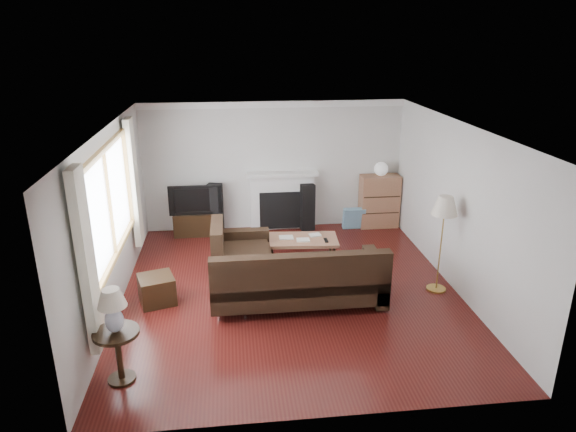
{
  "coord_description": "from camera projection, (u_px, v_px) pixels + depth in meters",
  "views": [
    {
      "loc": [
        -0.83,
        -6.91,
        3.73
      ],
      "look_at": [
        0.0,
        0.3,
        1.1
      ],
      "focal_mm": 32.0,
      "sensor_mm": 36.0,
      "label": 1
    }
  ],
  "objects": [
    {
      "name": "table_lamp",
      "position": [
        113.0,
        311.0,
        5.52
      ],
      "size": [
        0.32,
        0.32,
        0.51
      ],
      "primitive_type": "cube",
      "color": "silver",
      "rests_on": "side_table"
    },
    {
      "name": "floor_lamp",
      "position": [
        441.0,
        244.0,
        7.59
      ],
      "size": [
        0.41,
        0.41,
        1.5
      ],
      "primitive_type": "cube",
      "rotation": [
        0.0,
        0.0,
        -0.06
      ],
      "color": "#B18C3D",
      "rests_on": "ground"
    },
    {
      "name": "globe_lamp",
      "position": [
        381.0,
        169.0,
        10.0
      ],
      "size": [
        0.27,
        0.27,
        0.27
      ],
      "primitive_type": "sphere",
      "color": "white",
      "rests_on": "bookshelf"
    },
    {
      "name": "footstool",
      "position": [
        157.0,
        289.0,
        7.42
      ],
      "size": [
        0.6,
        0.6,
        0.41
      ],
      "primitive_type": "cube",
      "rotation": [
        0.0,
        0.0,
        0.3
      ],
      "color": "black",
      "rests_on": "ground"
    },
    {
      "name": "television",
      "position": [
        196.0,
        198.0,
        9.74
      ],
      "size": [
        1.0,
        0.13,
        0.57
      ],
      "primitive_type": "imported",
      "color": "black",
      "rests_on": "tv_stand"
    },
    {
      "name": "bookshelf",
      "position": [
        379.0,
        201.0,
        10.22
      ],
      "size": [
        0.77,
        0.36,
        1.05
      ],
      "primitive_type": "cube",
      "color": "#956245",
      "rests_on": "ground"
    },
    {
      "name": "speaker_left",
      "position": [
        214.0,
        209.0,
        9.89
      ],
      "size": [
        0.35,
        0.39,
        0.97
      ],
      "primitive_type": "cube",
      "rotation": [
        0.0,
        0.0,
        -0.28
      ],
      "color": "black",
      "rests_on": "ground"
    },
    {
      "name": "coffee_table",
      "position": [
        302.0,
        251.0,
        8.66
      ],
      "size": [
        1.22,
        0.73,
        0.46
      ],
      "primitive_type": "cube",
      "rotation": [
        0.0,
        0.0,
        -0.08
      ],
      "color": "#956347",
      "rests_on": "ground"
    },
    {
      "name": "window",
      "position": [
        110.0,
        204.0,
        6.84
      ],
      "size": [
        0.12,
        2.74,
        1.54
      ],
      "primitive_type": "cube",
      "color": "brown",
      "rests_on": "room"
    },
    {
      "name": "sectional_sofa",
      "position": [
        298.0,
        276.0,
        7.32
      ],
      "size": [
        2.67,
        1.95,
        0.86
      ],
      "primitive_type": "cube",
      "color": "black",
      "rests_on": "ground"
    },
    {
      "name": "speaker_right",
      "position": [
        307.0,
        206.0,
        10.1
      ],
      "size": [
        0.3,
        0.35,
        0.93
      ],
      "primitive_type": "cube",
      "rotation": [
        0.0,
        0.0,
        0.16
      ],
      "color": "black",
      "rests_on": "ground"
    },
    {
      "name": "fireplace",
      "position": [
        282.0,
        201.0,
        10.1
      ],
      "size": [
        1.4,
        0.26,
        1.15
      ],
      "primitive_type": "cube",
      "color": "white",
      "rests_on": "room"
    },
    {
      "name": "curtain_near",
      "position": [
        87.0,
        262.0,
        5.48
      ],
      "size": [
        0.1,
        0.35,
        2.1
      ],
      "primitive_type": "cube",
      "color": "white",
      "rests_on": "room"
    },
    {
      "name": "curtain_far",
      "position": [
        134.0,
        183.0,
        8.31
      ],
      "size": [
        0.1,
        0.35,
        2.1
      ],
      "primitive_type": "cube",
      "color": "white",
      "rests_on": "room"
    },
    {
      "name": "room",
      "position": [
        290.0,
        213.0,
        7.39
      ],
      "size": [
        5.1,
        5.6,
        2.54
      ],
      "color": "#481310",
      "rests_on": "ground"
    },
    {
      "name": "tv_stand",
      "position": [
        197.0,
        223.0,
        9.91
      ],
      "size": [
        0.88,
        0.4,
        0.44
      ],
      "primitive_type": "cube",
      "color": "black",
      "rests_on": "ground"
    },
    {
      "name": "side_table",
      "position": [
        119.0,
        356.0,
        5.71
      ],
      "size": [
        0.51,
        0.51,
        0.63
      ],
      "primitive_type": "cube",
      "color": "black",
      "rests_on": "ground"
    }
  ]
}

